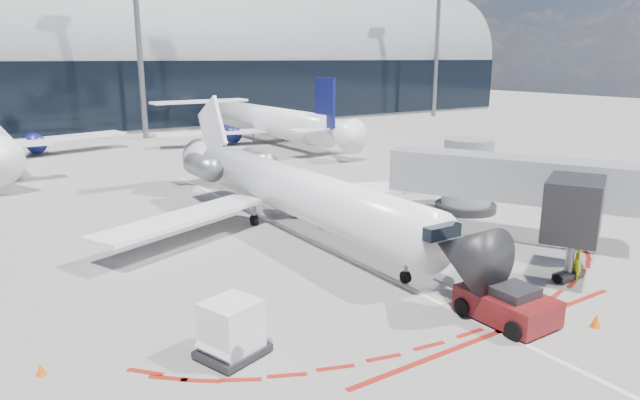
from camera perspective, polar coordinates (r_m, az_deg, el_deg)
ground at (r=30.58m, az=0.58°, el=-4.83°), size 260.00×260.00×0.00m
apron_centerline at (r=32.17m, az=-1.42°, el=-3.86°), size 0.25×40.00×0.01m
apron_stop_bar at (r=22.72m, az=17.45°, el=-12.45°), size 14.00×0.25×0.01m
terminal_building at (r=90.41m, az=-23.70°, el=12.03°), size 150.00×24.15×24.00m
jet_bridge at (r=34.10m, az=17.30°, el=1.75°), size 10.03×15.20×4.90m
light_mast_centre at (r=75.07m, az=-17.71°, el=15.40°), size 0.70×0.70×25.00m
light_mast_east at (r=101.28m, az=11.62°, el=15.25°), size 0.70×0.70×25.00m
regional_jet at (r=33.80m, az=-3.34°, el=1.26°), size 23.54×29.02×7.27m
pushback_tug at (r=23.48m, az=18.20°, el=-9.89°), size 2.44×5.68×1.47m
ramp_worker at (r=28.55m, az=24.32°, el=-5.79°), size 0.70×0.70×1.63m
uld_container at (r=19.94m, az=-8.81°, el=-12.68°), size 2.59×2.39×1.99m
safety_cone_left at (r=21.02m, az=-26.15°, el=-14.94°), size 0.31×0.31×0.43m
safety_cone_right at (r=24.30m, az=25.87°, el=-10.81°), size 0.38×0.38×0.53m
bg_airliner_1 at (r=69.73m, az=-5.64°, el=9.95°), size 30.81×32.62×9.97m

